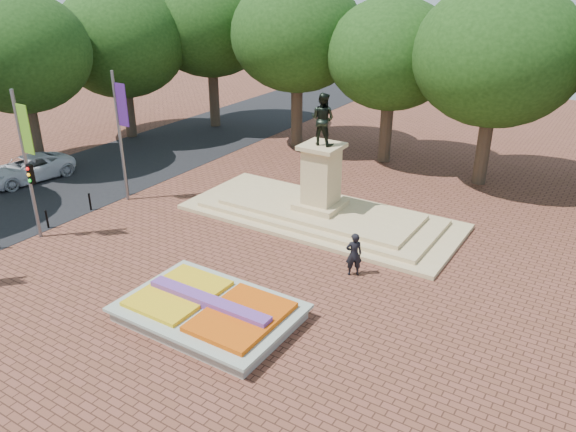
{
  "coord_description": "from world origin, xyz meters",
  "views": [
    {
      "loc": [
        12.59,
        -14.95,
        11.82
      ],
      "look_at": [
        1.1,
        3.19,
        2.2
      ],
      "focal_mm": 35.0,
      "sensor_mm": 36.0,
      "label": 1
    }
  ],
  "objects_px": {
    "flower_bed": "(210,311)",
    "pedestrian": "(354,254)",
    "van": "(27,169)",
    "monument": "(320,202)"
  },
  "relations": [
    {
      "from": "monument",
      "to": "pedestrian",
      "type": "bearing_deg",
      "value": -47.07
    },
    {
      "from": "van",
      "to": "pedestrian",
      "type": "height_order",
      "value": "pedestrian"
    },
    {
      "from": "flower_bed",
      "to": "pedestrian",
      "type": "height_order",
      "value": "pedestrian"
    },
    {
      "from": "flower_bed",
      "to": "monument",
      "type": "xyz_separation_m",
      "value": [
        -1.03,
        10.0,
        0.5
      ]
    },
    {
      "from": "monument",
      "to": "flower_bed",
      "type": "bearing_deg",
      "value": -84.13
    },
    {
      "from": "monument",
      "to": "van",
      "type": "xyz_separation_m",
      "value": [
        -17.46,
        -4.55,
        -0.15
      ]
    },
    {
      "from": "monument",
      "to": "pedestrian",
      "type": "distance_m",
      "value": 5.82
    },
    {
      "from": "flower_bed",
      "to": "pedestrian",
      "type": "distance_m",
      "value": 6.47
    },
    {
      "from": "flower_bed",
      "to": "van",
      "type": "relative_size",
      "value": 1.19
    },
    {
      "from": "pedestrian",
      "to": "flower_bed",
      "type": "bearing_deg",
      "value": 24.27
    }
  ]
}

